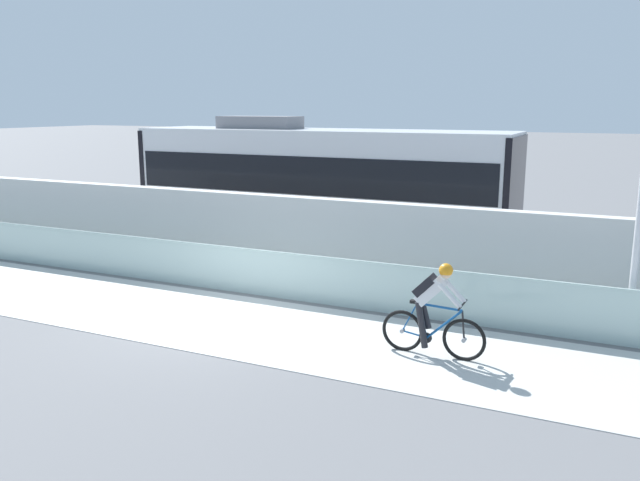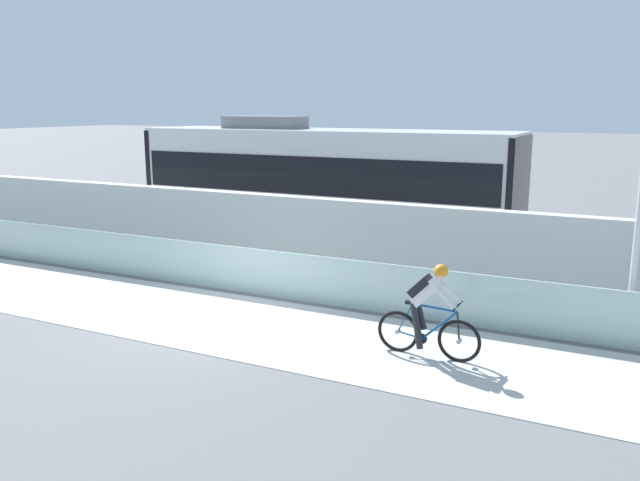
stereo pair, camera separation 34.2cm
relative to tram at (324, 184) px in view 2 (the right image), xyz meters
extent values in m
plane|color=slate|center=(0.86, -6.85, -1.89)|extent=(200.00, 200.00, 0.00)
cube|color=beige|center=(0.86, -6.85, -1.89)|extent=(32.00, 3.20, 0.01)
cube|color=#ADC6C1|center=(0.86, -5.00, -1.38)|extent=(32.00, 0.05, 1.03)
cube|color=silver|center=(0.86, -3.20, -0.91)|extent=(32.00, 0.36, 1.97)
cube|color=#595654|center=(0.86, -0.72, -1.89)|extent=(32.00, 0.08, 0.01)
cube|color=#595654|center=(0.86, 0.72, -1.89)|extent=(32.00, 0.08, 0.01)
cube|color=silver|center=(0.02, 0.00, 0.01)|extent=(11.00, 2.50, 3.10)
cube|color=black|center=(0.02, 0.00, 0.36)|extent=(10.56, 2.54, 1.04)
cube|color=orange|center=(0.02, 0.00, -1.36)|extent=(10.78, 2.53, 0.28)
cube|color=slate|center=(-1.96, 0.00, 1.74)|extent=(2.40, 1.10, 0.36)
cube|color=#232326|center=(-3.50, 0.00, -1.53)|extent=(1.40, 1.88, 0.20)
cylinder|color=black|center=(-3.50, -0.72, -1.59)|extent=(0.60, 0.10, 0.60)
cylinder|color=black|center=(-3.50, 0.72, -1.59)|extent=(0.60, 0.10, 0.60)
cube|color=#232326|center=(3.54, 0.00, -1.53)|extent=(1.40, 1.88, 0.20)
cylinder|color=black|center=(3.54, -0.72, -1.59)|extent=(0.60, 0.10, 0.60)
cylinder|color=black|center=(3.54, 0.72, -1.59)|extent=(0.60, 0.10, 0.60)
cube|color=black|center=(-5.43, 0.00, 0.01)|extent=(0.16, 2.54, 2.94)
cube|color=black|center=(5.47, 0.00, 0.01)|extent=(0.16, 2.54, 2.94)
torus|color=black|center=(5.81, -6.85, -1.53)|extent=(0.72, 0.06, 0.72)
cylinder|color=#99999E|center=(5.81, -6.85, -1.53)|extent=(0.07, 0.10, 0.07)
torus|color=black|center=(4.76, -6.85, -1.53)|extent=(0.72, 0.06, 0.72)
cylinder|color=#99999E|center=(4.76, -6.85, -1.53)|extent=(0.07, 0.10, 0.07)
cylinder|color=#144C8C|center=(5.47, -6.85, -1.32)|extent=(0.60, 0.04, 0.58)
cylinder|color=#144C8C|center=(5.10, -6.85, -1.30)|extent=(0.22, 0.04, 0.59)
cylinder|color=#144C8C|center=(5.38, -6.85, -1.03)|extent=(0.76, 0.04, 0.07)
cylinder|color=#144C8C|center=(4.97, -6.85, -1.56)|extent=(0.43, 0.03, 0.09)
cylinder|color=#144C8C|center=(4.88, -6.85, -1.27)|extent=(0.27, 0.02, 0.53)
cylinder|color=black|center=(5.79, -6.85, -1.29)|extent=(0.08, 0.03, 0.49)
cube|color=black|center=(5.01, -6.85, -0.99)|extent=(0.24, 0.10, 0.05)
cylinder|color=black|center=(5.76, -6.85, -0.94)|extent=(0.03, 0.58, 0.03)
cylinder|color=#262628|center=(5.19, -6.85, -1.59)|extent=(0.18, 0.02, 0.18)
cube|color=silver|center=(5.23, -6.85, -0.78)|extent=(0.50, 0.28, 0.51)
cube|color=black|center=(5.13, -6.85, -0.69)|extent=(0.38, 0.30, 0.38)
sphere|color=beige|center=(5.47, -6.85, -0.43)|extent=(0.20, 0.20, 0.20)
sphere|color=orange|center=(5.47, -6.85, -0.40)|extent=(0.23, 0.23, 0.23)
cylinder|color=silver|center=(5.58, -7.01, -0.77)|extent=(0.41, 0.08, 0.41)
cylinder|color=silver|center=(5.58, -6.69, -0.77)|extent=(0.41, 0.08, 0.41)
cylinder|color=black|center=(5.12, -6.94, -1.35)|extent=(0.25, 0.11, 0.79)
cylinder|color=black|center=(5.12, -6.76, -1.21)|extent=(0.25, 0.11, 0.52)
cylinder|color=gray|center=(8.25, -4.70, -1.79)|extent=(0.24, 0.24, 0.20)
cylinder|color=silver|center=(8.25, -4.70, 0.31)|extent=(0.12, 0.12, 4.20)
camera|label=1|loc=(7.92, -16.90, 2.20)|focal=36.31mm
camera|label=2|loc=(8.23, -16.75, 2.20)|focal=36.31mm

